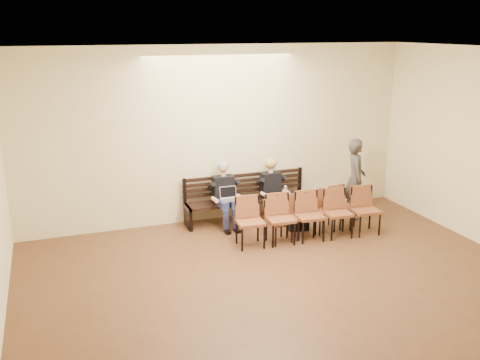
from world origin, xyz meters
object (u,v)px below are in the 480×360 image
Objects in this scene: chair_row_front at (310,216)px; water_bottle at (285,197)px; seated_man at (225,196)px; chair_row_back at (312,214)px; bag at (297,223)px; passerby at (356,173)px; bench at (248,210)px; seated_woman at (272,193)px; laptop at (230,200)px.

water_bottle is at bearing 98.06° from chair_row_front.
seated_man is 0.63× the size of chair_row_back.
passerby is (1.40, 0.22, 0.82)m from bag.
bag is at bearing 121.47° from passerby.
chair_row_front is at bearing -62.64° from bench.
passerby is 0.69× the size of chair_row_front.
chair_row_front is at bearing -91.64° from bag.
bench is 2.28× the size of seated_woman.
seated_man is 1.02m from seated_woman.
water_bottle is (0.15, -0.30, -0.01)m from seated_woman.
chair_row_back is (0.87, -1.12, 0.18)m from bench.
chair_row_back reaches higher than bench.
bench is 1.10m from bag.
passerby reaches higher than bench.
chair_row_back is (1.40, -1.00, -0.21)m from seated_man.
seated_woman is (0.49, -0.12, 0.35)m from bench.
bag is 1.64m from passerby.
passerby reaches higher than laptop.
chair_row_front is (-0.02, -0.54, 0.32)m from bag.
passerby reaches higher than chair_row_back.
passerby is (2.60, -0.29, 0.38)m from laptop.
seated_man is 1.73m from chair_row_back.
laptop is 0.12× the size of chair_row_front.
chair_row_back is at bearing -35.40° from seated_man.
chair_row_back is (0.38, -1.00, -0.17)m from seated_woman.
water_bottle is 0.75m from chair_row_back.
seated_man is at bearing 138.90° from chair_row_front.
bench is at bearing 146.62° from water_bottle.
seated_woman reaches higher than laptop.
bag is at bearing -78.60° from water_bottle.
seated_woman is 5.21× the size of water_bottle.
seated_woman is at bearing 95.93° from passerby.
bench is 7.54× the size of laptop.
laptop is at bearing 174.63° from water_bottle.
passerby reaches higher than bag.
seated_man is at bearing 165.59° from water_bottle.
water_bottle is 0.08× the size of chair_row_front.
bag is at bearing -48.90° from bench.
seated_woman is at bearing 116.57° from water_bottle.
laptop reaches higher than bag.
water_bottle is 0.95m from chair_row_front.
water_bottle is at bearing -33.38° from bench.
chair_row_front is at bearing -45.13° from seated_man.
passerby is at bearing -15.83° from bench.
chair_row_front is (1.19, -1.05, -0.12)m from laptop.
bench is at bearing 121.40° from chair_row_front.
seated_woman is 1.74m from passerby.
seated_man is at bearing 150.58° from bag.
bench is 2.32m from passerby.
seated_man is 1.21m from water_bottle.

